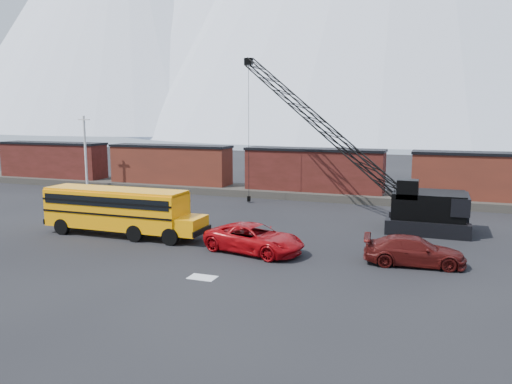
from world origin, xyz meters
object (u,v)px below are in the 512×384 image
(school_bus, at_px, (120,209))
(crawler_crane, at_px, (319,123))
(maroon_suv, at_px, (414,251))
(red_pickup, at_px, (254,238))

(school_bus, bearing_deg, crawler_crane, 47.07)
(crawler_crane, bearing_deg, school_bus, -132.93)
(school_bus, bearing_deg, maroon_suv, -0.71)
(red_pickup, bearing_deg, crawler_crane, 9.01)
(maroon_suv, height_order, crawler_crane, crawler_crane)
(maroon_suv, bearing_deg, school_bus, 83.06)
(school_bus, height_order, red_pickup, school_bus)
(red_pickup, distance_m, maroon_suv, 9.07)
(red_pickup, relative_size, maroon_suv, 1.13)
(school_bus, xyz_separation_m, crawler_crane, (10.86, 11.67, 5.68))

